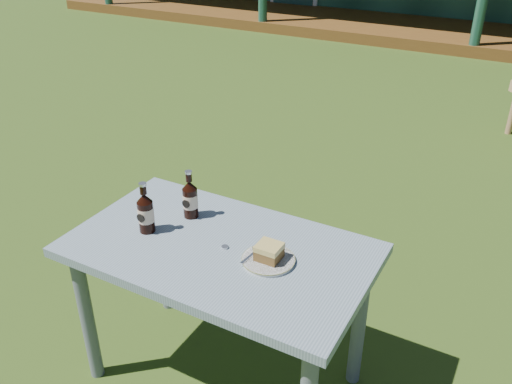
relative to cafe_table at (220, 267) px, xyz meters
The scene contains 8 objects.
ground 1.72m from the cafe_table, 90.00° to the left, with size 80.00×80.00×0.00m, color #334916.
cafe_table is the anchor object (origin of this frame).
plate 0.24m from the cafe_table, ahead, with size 0.20×0.20×0.01m.
cake_slice 0.26m from the cafe_table, ahead, with size 0.09×0.09×0.06m.
fork 0.19m from the cafe_table, ahead, with size 0.01×0.14×0.00m, color silver.
cola_bottle_near 0.33m from the cafe_table, 149.53° to the left, with size 0.06×0.07×0.22m.
cola_bottle_far 0.37m from the cafe_table, behind, with size 0.07×0.07×0.22m.
bottle_cap 0.11m from the cafe_table, ahead, with size 0.03×0.03×0.01m, color silver.
Camera 1 is at (0.98, -3.08, 1.94)m, focal length 38.00 mm.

